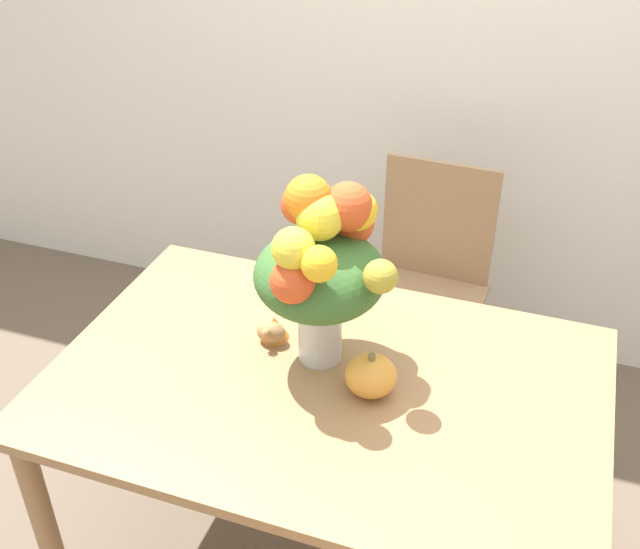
{
  "coord_description": "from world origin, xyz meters",
  "views": [
    {
      "loc": [
        0.46,
        -1.36,
        1.98
      ],
      "look_at": [
        -0.04,
        0.08,
        0.99
      ],
      "focal_mm": 42.0,
      "sensor_mm": 36.0,
      "label": 1
    }
  ],
  "objects_px": {
    "flower_vase": "(321,262)",
    "turkey_figurine": "(273,329)",
    "dining_chair_near_window": "(424,290)",
    "pumpkin": "(371,375)"
  },
  "relations": [
    {
      "from": "turkey_figurine",
      "to": "dining_chair_near_window",
      "type": "xyz_separation_m",
      "value": [
        0.27,
        0.73,
        -0.28
      ]
    },
    {
      "from": "dining_chair_near_window",
      "to": "flower_vase",
      "type": "bearing_deg",
      "value": -96.36
    },
    {
      "from": "pumpkin",
      "to": "turkey_figurine",
      "type": "bearing_deg",
      "value": 159.41
    },
    {
      "from": "flower_vase",
      "to": "dining_chair_near_window",
      "type": "relative_size",
      "value": 0.55
    },
    {
      "from": "pumpkin",
      "to": "turkey_figurine",
      "type": "relative_size",
      "value": 1.19
    },
    {
      "from": "flower_vase",
      "to": "turkey_figurine",
      "type": "xyz_separation_m",
      "value": [
        -0.15,
        0.03,
        -0.26
      ]
    },
    {
      "from": "pumpkin",
      "to": "turkey_figurine",
      "type": "xyz_separation_m",
      "value": [
        -0.31,
        0.11,
        -0.02
      ]
    },
    {
      "from": "flower_vase",
      "to": "pumpkin",
      "type": "xyz_separation_m",
      "value": [
        0.16,
        -0.09,
        -0.24
      ]
    },
    {
      "from": "flower_vase",
      "to": "turkey_figurine",
      "type": "distance_m",
      "value": 0.3
    },
    {
      "from": "flower_vase",
      "to": "turkey_figurine",
      "type": "bearing_deg",
      "value": 170.24
    }
  ]
}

